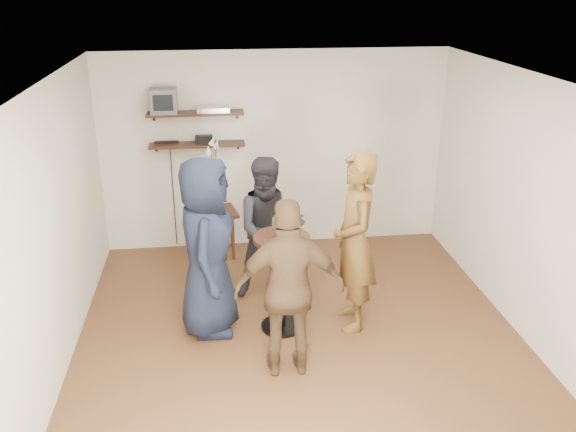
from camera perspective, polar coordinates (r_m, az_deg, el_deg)
The scene contains 18 objects.
room at distance 5.69m, azimuth 1.35°, elevation -0.58°, with size 4.58×5.08×2.68m.
shelf_upper at distance 7.75m, azimuth -8.66°, elevation 9.48°, with size 1.20×0.25×0.04m, color black.
shelf_lower at distance 7.85m, azimuth -8.50°, elevation 6.62°, with size 1.20×0.25×0.04m, color black.
crt_monitor at distance 7.74m, azimuth -11.55°, elevation 10.54°, with size 0.32×0.30×0.30m, color #59595B.
dvd_deck at distance 7.74m, azimuth -7.00°, elevation 9.90°, with size 0.40×0.24×0.06m, color silver.
radio at distance 7.83m, azimuth -7.86°, elevation 7.13°, with size 0.22×0.10×0.10m, color black.
power_strip at distance 7.91m, azimuth -11.28°, elevation 6.80°, with size 0.30×0.05×0.03m, color black.
side_table at distance 7.97m, azimuth -6.72°, elevation -0.20°, with size 0.60×0.60×0.61m.
vase_lilies at distance 7.83m, azimuth -6.86°, elevation 2.66°, with size 0.20×0.20×1.02m.
drinks_table at distance 6.19m, azimuth -0.59°, elevation -5.11°, with size 0.57×0.57×1.04m.
wine_glass_fl at distance 5.95m, azimuth -1.15°, elevation -0.74°, with size 0.07×0.07×0.22m.
wine_glass_fr at distance 5.95m, azimuth 0.02°, elevation -0.85°, with size 0.07×0.07×0.20m.
wine_glass_bl at distance 6.03m, azimuth -0.80°, elevation -0.63°, with size 0.06×0.06×0.19m.
wine_glass_br at distance 5.99m, azimuth -0.51°, elevation -0.78°, with size 0.06×0.06×0.19m.
person_plaid at distance 6.19m, azimuth 6.26°, elevation -2.45°, with size 0.68×0.45×1.87m, color #9D2211.
person_dark at distance 6.79m, azimuth -1.70°, elevation -1.18°, with size 0.80×0.62×1.64m, color black.
person_navy at distance 6.11m, azimuth -7.60°, elevation -2.91°, with size 0.91×0.59×1.86m, color black.
person_brown at distance 5.45m, azimuth 0.15°, elevation -6.89°, with size 1.00×0.41×1.70m, color #4C3720.
Camera 1 is at (-0.78, -5.21, 3.45)m, focal length 38.00 mm.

